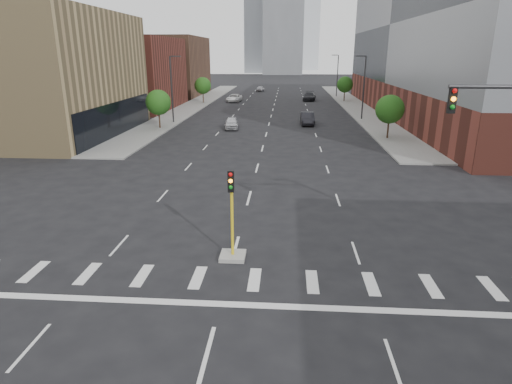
# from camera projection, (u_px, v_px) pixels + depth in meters

# --- Properties ---
(sidewalk_left_far) EXTENTS (5.00, 92.00, 0.15)m
(sidewalk_left_far) POSITION_uv_depth(u_px,v_px,m) (197.00, 103.00, 83.24)
(sidewalk_left_far) COLOR gray
(sidewalk_left_far) RESTS_ON ground
(sidewalk_right_far) EXTENTS (5.00, 92.00, 0.15)m
(sidewalk_right_far) POSITION_uv_depth(u_px,v_px,m) (353.00, 105.00, 81.21)
(sidewalk_right_far) COLOR gray
(sidewalk_right_far) RESTS_ON ground
(building_left_mid) EXTENTS (20.00, 24.00, 14.00)m
(building_left_mid) POSITION_uv_depth(u_px,v_px,m) (30.00, 75.00, 49.70)
(building_left_mid) COLOR tan
(building_left_mid) RESTS_ON ground
(building_left_far_a) EXTENTS (20.00, 22.00, 12.00)m
(building_left_far_a) POSITION_uv_depth(u_px,v_px,m) (116.00, 74.00, 74.67)
(building_left_far_a) COLOR brown
(building_left_far_a) RESTS_ON ground
(building_left_far_b) EXTENTS (20.00, 24.00, 13.00)m
(building_left_far_b) POSITION_uv_depth(u_px,v_px,m) (159.00, 66.00, 99.18)
(building_left_far_b) COLOR brown
(building_left_far_b) RESTS_ON ground
(building_right_main) EXTENTS (24.00, 70.00, 22.00)m
(building_right_main) POSITION_uv_depth(u_px,v_px,m) (470.00, 42.00, 63.56)
(building_right_main) COLOR brown
(building_right_main) RESTS_ON ground
(tower_mid) EXTENTS (18.00, 18.00, 44.00)m
(tower_mid) POSITION_uv_depth(u_px,v_px,m) (283.00, 24.00, 194.96)
(tower_mid) COLOR slate
(tower_mid) RESTS_ON ground
(median_traffic_signal) EXTENTS (1.20, 1.20, 4.40)m
(median_traffic_signal) POSITION_uv_depth(u_px,v_px,m) (232.00, 240.00, 20.26)
(median_traffic_signal) COLOR #999993
(median_traffic_signal) RESTS_ON ground
(streetlight_right_a) EXTENTS (1.60, 0.22, 9.07)m
(streetlight_right_a) POSITION_uv_depth(u_px,v_px,m) (363.00, 85.00, 61.77)
(streetlight_right_a) COLOR #2D2D30
(streetlight_right_a) RESTS_ON ground
(streetlight_right_b) EXTENTS (1.60, 0.22, 9.07)m
(streetlight_right_b) POSITION_uv_depth(u_px,v_px,m) (337.00, 74.00, 94.97)
(streetlight_right_b) COLOR #2D2D30
(streetlight_right_b) RESTS_ON ground
(streetlight_left) EXTENTS (1.60, 0.22, 9.07)m
(streetlight_left) POSITION_uv_depth(u_px,v_px,m) (172.00, 87.00, 58.84)
(streetlight_left) COLOR #2D2D30
(streetlight_left) RESTS_ON ground
(tree_left_near) EXTENTS (3.20, 3.20, 4.85)m
(tree_left_near) POSITION_uv_depth(u_px,v_px,m) (158.00, 102.00, 54.64)
(tree_left_near) COLOR #382619
(tree_left_near) RESTS_ON ground
(tree_left_far) EXTENTS (3.20, 3.20, 4.85)m
(tree_left_far) POSITION_uv_depth(u_px,v_px,m) (203.00, 86.00, 83.10)
(tree_left_far) COLOR #382619
(tree_left_far) RESTS_ON ground
(tree_right_near) EXTENTS (3.20, 3.20, 4.85)m
(tree_right_near) POSITION_uv_depth(u_px,v_px,m) (390.00, 109.00, 48.00)
(tree_right_near) COLOR #382619
(tree_right_near) RESTS_ON ground
(tree_right_far) EXTENTS (3.20, 3.20, 4.85)m
(tree_right_far) POSITION_uv_depth(u_px,v_px,m) (345.00, 85.00, 85.94)
(tree_right_far) COLOR #382619
(tree_right_far) RESTS_ON ground
(car_near_left) EXTENTS (2.13, 4.47, 1.47)m
(car_near_left) POSITION_uv_depth(u_px,v_px,m) (232.00, 123.00, 55.58)
(car_near_left) COLOR silver
(car_near_left) RESTS_ON ground
(car_mid_right) EXTENTS (1.91, 5.09, 1.66)m
(car_mid_right) POSITION_uv_depth(u_px,v_px,m) (307.00, 119.00, 58.78)
(car_mid_right) COLOR black
(car_mid_right) RESTS_ON ground
(car_far_left) EXTENTS (2.98, 5.63, 1.51)m
(car_far_left) POSITION_uv_depth(u_px,v_px,m) (234.00, 98.00, 86.57)
(car_far_left) COLOR white
(car_far_left) RESTS_ON ground
(car_deep_right) EXTENTS (3.05, 6.10, 1.70)m
(car_deep_right) POSITION_uv_depth(u_px,v_px,m) (309.00, 96.00, 88.71)
(car_deep_right) COLOR black
(car_deep_right) RESTS_ON ground
(car_distant) EXTENTS (2.06, 4.16, 1.36)m
(car_distant) POSITION_uv_depth(u_px,v_px,m) (260.00, 89.00, 109.86)
(car_distant) COLOR #B3B2B6
(car_distant) RESTS_ON ground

